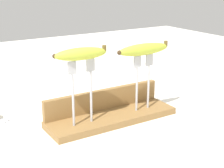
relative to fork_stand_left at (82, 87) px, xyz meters
name	(u,v)px	position (x,y,z in m)	size (l,w,h in m)	color
ground_plane	(112,121)	(0.11, 0.01, -0.14)	(3.00, 3.00, 0.00)	white
wooden_board	(112,118)	(0.11, 0.01, -0.12)	(0.42, 0.13, 0.02)	olive
board_backstop	(103,100)	(0.11, 0.07, -0.08)	(0.41, 0.02, 0.07)	olive
fork_stand_left	(82,87)	(0.00, 0.00, 0.00)	(0.08, 0.01, 0.19)	#B2B2B7
fork_stand_right	(143,77)	(0.22, 0.00, -0.01)	(0.07, 0.01, 0.18)	#B2B2B7
banana_raised_left	(81,54)	(0.00, 0.00, 0.09)	(0.16, 0.05, 0.04)	#B2C138
banana_raised_right	(144,49)	(0.22, 0.00, 0.08)	(0.19, 0.03, 0.04)	#B2C138
fork_fallen_near	(16,123)	(-0.15, 0.15, -0.13)	(0.13, 0.16, 0.01)	#B2B2B7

